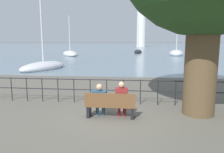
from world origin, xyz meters
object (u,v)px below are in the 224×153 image
Objects in this scene: seated_person_left at (100,99)px; sailboat_2 at (138,51)px; sailboat_0 at (44,66)px; park_bench at (110,106)px; harbor_lighthouse at (142,17)px; sailboat_3 at (176,53)px; seated_person_right at (122,98)px; sailboat_1 at (70,54)px.

seated_person_left is 0.11× the size of sailboat_2.
sailboat_2 is (9.23, 30.05, 0.04)m from sailboat_0.
harbor_lighthouse is at bearing 87.98° from park_bench.
sailboat_3 is (16.26, 22.42, 0.07)m from sailboat_0.
harbor_lighthouse is at bearing 87.75° from seated_person_left.
sailboat_0 reaches higher than seated_person_left.
sailboat_0 reaches higher than seated_person_right.
sailboat_3 reaches higher than park_bench.
sailboat_2 is (1.45, 42.55, -0.11)m from park_bench.
seated_person_right reaches higher than seated_person_left.
park_bench is 0.17× the size of sailboat_0.
sailboat_1 is (-11.42, 33.00, -0.17)m from park_bench.
seated_person_left is 0.77m from seated_person_right.
seated_person_left is 0.12× the size of sailboat_0.
sailboat_0 is (-8.17, 12.42, -0.42)m from seated_person_right.
seated_person_right is at bearing -91.79° from harbor_lighthouse.
park_bench is 42.57m from sailboat_2.
sailboat_3 is (8.48, 34.91, -0.09)m from park_bench.
harbor_lighthouse reaches higher than sailboat_1.
seated_person_left is 35.95m from sailboat_3.
sailboat_1 is (-11.04, 32.93, -0.40)m from seated_person_left.
seated_person_right is 97.23m from harbor_lighthouse.
sailboat_0 is at bearing -97.59° from harbor_lighthouse.
park_bench is 0.47m from seated_person_right.
park_bench is at bearing -11.16° from seated_person_left.
sailboat_2 is 10.38m from sailboat_3.
seated_person_left is at bearing -94.59° from sailboat_1.
seated_person_right is 0.04× the size of harbor_lighthouse.
sailboat_0 is at bearing 123.33° from seated_person_right.
sailboat_1 is at bearing -137.63° from sailboat_2.
seated_person_right is (0.38, 0.07, 0.27)m from park_bench.
seated_person_right is (0.77, -0.00, 0.04)m from seated_person_left.
sailboat_2 is (1.83, 42.47, -0.34)m from seated_person_left.
sailboat_0 is at bearing 120.80° from seated_person_left.
park_bench is at bearing -94.03° from sailboat_1.
harbor_lighthouse is (11.19, 83.91, 13.25)m from sailboat_0.
harbor_lighthouse is (1.96, 53.86, 13.21)m from sailboat_2.
sailboat_2 is 0.97× the size of sailboat_3.
sailboat_2 reaches higher than seated_person_left.
seated_person_right is 0.12× the size of sailboat_3.
sailboat_3 is (8.09, 34.84, -0.36)m from seated_person_right.
park_bench is 0.06× the size of harbor_lighthouse.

